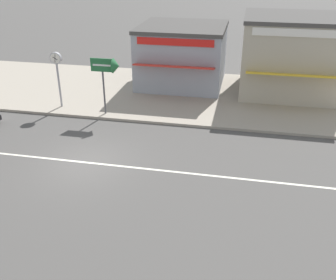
# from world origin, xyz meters

# --- Properties ---
(ground_plane) EXTENTS (160.00, 160.00, 0.00)m
(ground_plane) POSITION_xyz_m (0.00, 0.00, 0.00)
(ground_plane) COLOR #4C4947
(lane_centre_stripe) EXTENTS (50.40, 0.14, 0.01)m
(lane_centre_stripe) POSITION_xyz_m (0.00, 0.00, 0.00)
(lane_centre_stripe) COLOR silver
(lane_centre_stripe) RESTS_ON ground
(kerb_strip) EXTENTS (68.00, 10.00, 0.15)m
(kerb_strip) POSITION_xyz_m (0.00, 9.86, 0.07)
(kerb_strip) COLOR #9E9384
(kerb_strip) RESTS_ON ground
(street_clock) EXTENTS (0.68, 0.22, 3.32)m
(street_clock) POSITION_xyz_m (-4.00, 6.02, 2.65)
(street_clock) COLOR #9E9EA3
(street_clock) RESTS_ON kerb_strip
(arrow_signboard) EXTENTS (1.66, 0.82, 3.29)m
(arrow_signboard) POSITION_xyz_m (-0.39, 5.46, 2.90)
(arrow_signboard) COLOR #4C4C51
(arrow_signboard) RESTS_ON kerb_strip
(shopfront_corner_warung) EXTENTS (6.30, 6.39, 4.93)m
(shopfront_corner_warung) POSITION_xyz_m (9.60, 11.62, 2.62)
(shopfront_corner_warung) COLOR #B2A893
(shopfront_corner_warung) RESTS_ON kerb_strip
(shopfront_mid_block) EXTENTS (5.79, 6.45, 4.03)m
(shopfront_mid_block) POSITION_xyz_m (2.40, 12.02, 2.17)
(shopfront_mid_block) COLOR #999EA8
(shopfront_mid_block) RESTS_ON kerb_strip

